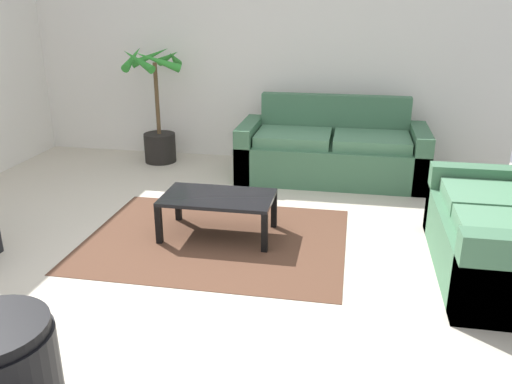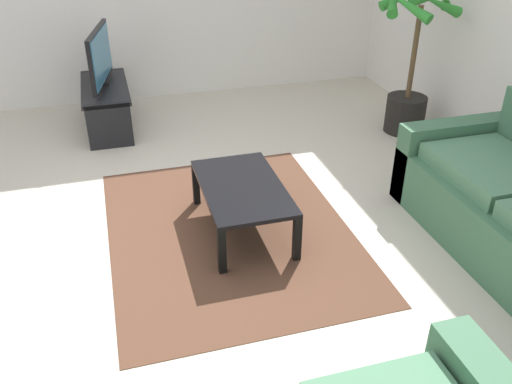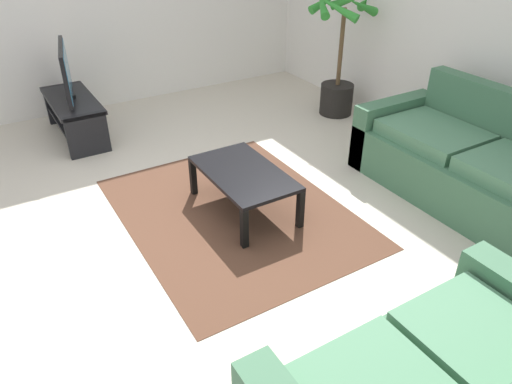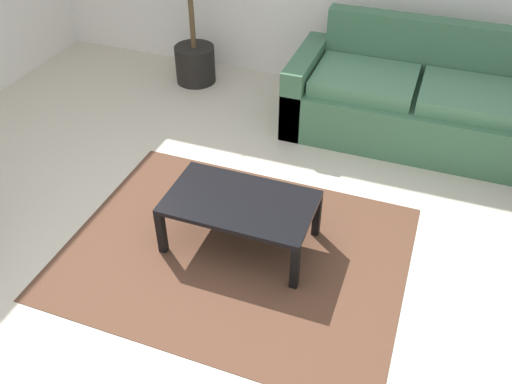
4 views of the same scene
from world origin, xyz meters
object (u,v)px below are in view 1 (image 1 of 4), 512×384
couch_loveseat (506,237)px  potted_palm (158,117)px  coffee_table (218,201)px  couch_main (332,153)px

couch_loveseat → potted_palm: (-3.54, 2.29, 0.27)m
couch_loveseat → potted_palm: 4.23m
couch_loveseat → potted_palm: bearing=147.1°
coffee_table → potted_palm: (-1.28, 2.02, 0.25)m
couch_main → coffee_table: 1.97m
potted_palm → couch_main: bearing=-6.8°
couch_main → potted_palm: 2.19m
couch_main → couch_loveseat: bearing=-55.8°
coffee_table → potted_palm: 2.40m
couch_main → coffee_table: size_ratio=2.19×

